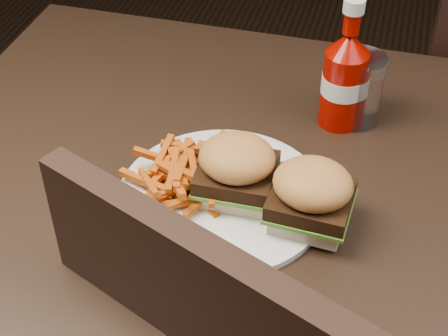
% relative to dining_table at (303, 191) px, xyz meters
% --- Properties ---
extents(dining_table, '(1.20, 0.80, 0.04)m').
position_rel_dining_table_xyz_m(dining_table, '(0.00, 0.00, 0.00)').
color(dining_table, black).
rests_on(dining_table, ground).
extents(plate, '(0.30, 0.30, 0.01)m').
position_rel_dining_table_xyz_m(plate, '(-0.10, -0.07, 0.03)').
color(plate, white).
rests_on(plate, dining_table).
extents(sandwich_half_a, '(0.10, 0.09, 0.02)m').
position_rel_dining_table_xyz_m(sandwich_half_a, '(-0.09, -0.06, 0.04)').
color(sandwich_half_a, beige).
rests_on(sandwich_half_a, plate).
extents(sandwich_half_b, '(0.10, 0.09, 0.02)m').
position_rel_dining_table_xyz_m(sandwich_half_b, '(0.02, -0.09, 0.04)').
color(sandwich_half_b, '#CAAD95').
rests_on(sandwich_half_b, plate).
extents(fries_pile, '(0.15, 0.15, 0.05)m').
position_rel_dining_table_xyz_m(fries_pile, '(-0.16, -0.06, 0.05)').
color(fries_pile, '#B02D08').
rests_on(fries_pile, plate).
extents(ketchup_bottle, '(0.07, 0.07, 0.14)m').
position_rel_dining_table_xyz_m(ketchup_bottle, '(0.03, 0.16, 0.08)').
color(ketchup_bottle, '#990700').
rests_on(ketchup_bottle, dining_table).
extents(tumbler, '(0.09, 0.09, 0.12)m').
position_rel_dining_table_xyz_m(tumbler, '(0.05, 0.17, 0.08)').
color(tumbler, white).
rests_on(tumbler, dining_table).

